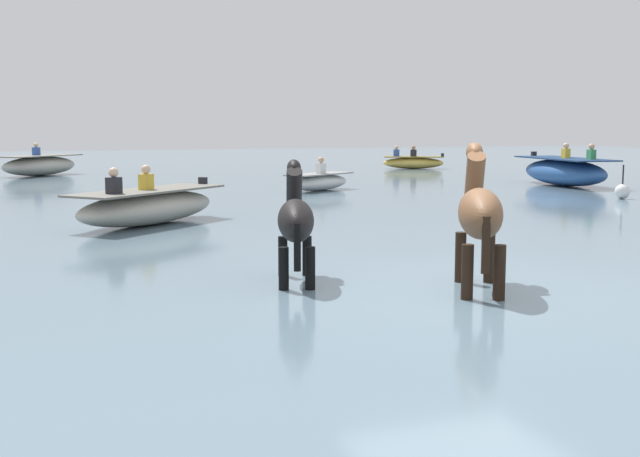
# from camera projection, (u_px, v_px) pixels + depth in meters

# --- Properties ---
(ground_plane) EXTENTS (120.00, 120.00, 0.00)m
(ground_plane) POSITION_uv_depth(u_px,v_px,m) (470.00, 320.00, 9.54)
(ground_plane) COLOR #666051
(water_surface) EXTENTS (90.00, 90.00, 0.37)m
(water_surface) POSITION_uv_depth(u_px,v_px,m) (248.00, 216.00, 18.82)
(water_surface) COLOR slate
(water_surface) RESTS_ON ground
(horse_lead_black) EXTENTS (0.80, 1.69, 1.84)m
(horse_lead_black) POSITION_uv_depth(u_px,v_px,m) (296.00, 223.00, 9.88)
(horse_lead_black) COLOR black
(horse_lead_black) RESTS_ON ground
(horse_trailing_bay) EXTENTS (1.14, 1.85, 2.07)m
(horse_trailing_bay) POSITION_uv_depth(u_px,v_px,m) (479.00, 217.00, 9.38)
(horse_trailing_bay) COLOR brown
(horse_trailing_bay) RESTS_ON ground
(boat_distant_east) EXTENTS (2.00, 4.34, 1.36)m
(boat_distant_east) POSITION_uv_depth(u_px,v_px,m) (564.00, 172.00, 25.64)
(boat_distant_east) COLOR #28518E
(boat_distant_east) RESTS_ON water_surface
(boat_far_inshore) EXTENTS (3.53, 3.29, 1.16)m
(boat_far_inshore) POSITION_uv_depth(u_px,v_px,m) (148.00, 207.00, 15.62)
(boat_far_inshore) COLOR #B2AD9E
(boat_far_inshore) RESTS_ON water_surface
(boat_mid_outer) EXTENTS (2.80, 1.88, 1.02)m
(boat_mid_outer) POSITION_uv_depth(u_px,v_px,m) (413.00, 162.00, 35.51)
(boat_mid_outer) COLOR gold
(boat_mid_outer) RESTS_ON water_surface
(boat_near_starboard) EXTENTS (3.45, 3.44, 1.25)m
(boat_near_starboard) POSITION_uv_depth(u_px,v_px,m) (40.00, 165.00, 30.71)
(boat_near_starboard) COLOR #B2AD9E
(boat_near_starboard) RESTS_ON water_surface
(boat_far_offshore) EXTENTS (2.52, 2.00, 0.99)m
(boat_far_offshore) POSITION_uv_depth(u_px,v_px,m) (319.00, 182.00, 23.75)
(boat_far_offshore) COLOR silver
(boat_far_offshore) RESTS_ON water_surface
(channel_buoy) EXTENTS (0.39, 0.39, 0.89)m
(channel_buoy) POSITION_uv_depth(u_px,v_px,m) (622.00, 191.00, 21.02)
(channel_buoy) COLOR silver
(channel_buoy) RESTS_ON water_surface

